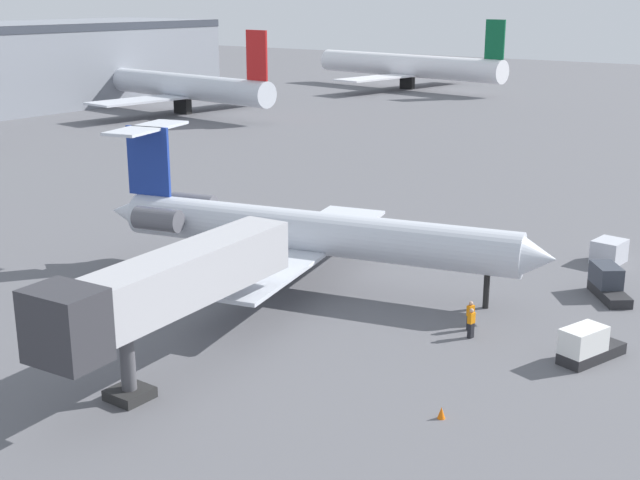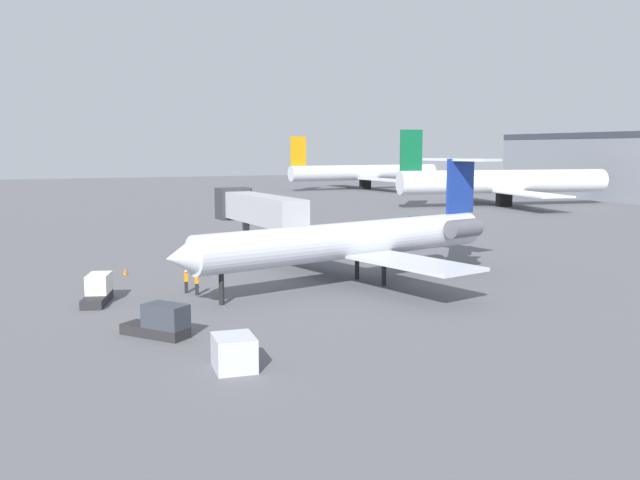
% 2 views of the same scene
% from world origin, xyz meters
% --- Properties ---
extents(ground_plane, '(400.00, 400.00, 0.10)m').
position_xyz_m(ground_plane, '(0.00, 0.00, -0.05)').
color(ground_plane, '#5B5B60').
extents(regional_jet, '(21.92, 30.06, 9.53)m').
position_xyz_m(regional_jet, '(3.37, 1.65, 3.53)').
color(regional_jet, silver).
rests_on(regional_jet, ground_plane).
extents(jet_bridge, '(16.16, 4.25, 6.38)m').
position_xyz_m(jet_bridge, '(-12.12, -1.83, 4.68)').
color(jet_bridge, '#ADADB2').
rests_on(jet_bridge, ground_plane).
extents(ground_crew_marshaller, '(0.44, 0.32, 1.69)m').
position_xyz_m(ground_crew_marshaller, '(1.50, -11.39, 0.86)').
color(ground_crew_marshaller, black).
rests_on(ground_crew_marshaller, ground_plane).
extents(ground_crew_loader, '(0.46, 0.36, 1.69)m').
position_xyz_m(ground_crew_loader, '(2.51, -10.84, 0.86)').
color(ground_crew_loader, black).
rests_on(ground_crew_loader, ground_plane).
extents(baggage_tug_lead, '(4.23, 2.50, 1.90)m').
position_xyz_m(baggage_tug_lead, '(2.19, -17.54, 0.84)').
color(baggage_tug_lead, '#262628').
rests_on(baggage_tug_lead, ground_plane).
extents(baggage_tug_trailing, '(3.99, 3.60, 1.90)m').
position_xyz_m(baggage_tug_trailing, '(12.59, -15.14, 0.84)').
color(baggage_tug_trailing, '#262628').
rests_on(baggage_tug_trailing, ground_plane).
extents(cargo_container_uld, '(2.43, 2.07, 1.62)m').
position_xyz_m(cargo_container_uld, '(19.55, -12.94, 0.81)').
color(cargo_container_uld, silver).
rests_on(cargo_container_uld, ground_plane).
extents(traffic_cone_near, '(0.36, 0.36, 0.55)m').
position_xyz_m(traffic_cone_near, '(-7.63, -14.55, 0.28)').
color(traffic_cone_near, orange).
rests_on(traffic_cone_near, ground_plane).
extents(parked_airliner_east_mid, '(32.35, 38.17, 13.23)m').
position_xyz_m(parked_airliner_east_mid, '(57.43, 66.37, 4.21)').
color(parked_airliner_east_mid, silver).
rests_on(parked_airliner_east_mid, ground_plane).
extents(parked_airliner_east_end, '(37.07, 43.74, 13.75)m').
position_xyz_m(parked_airliner_east_end, '(109.92, 56.76, 4.47)').
color(parked_airliner_east_end, white).
rests_on(parked_airliner_east_end, ground_plane).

